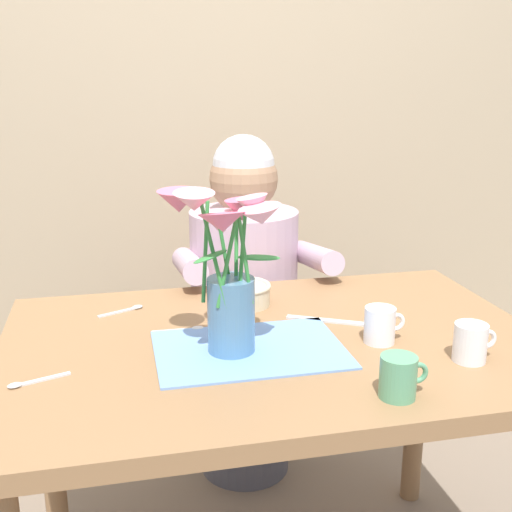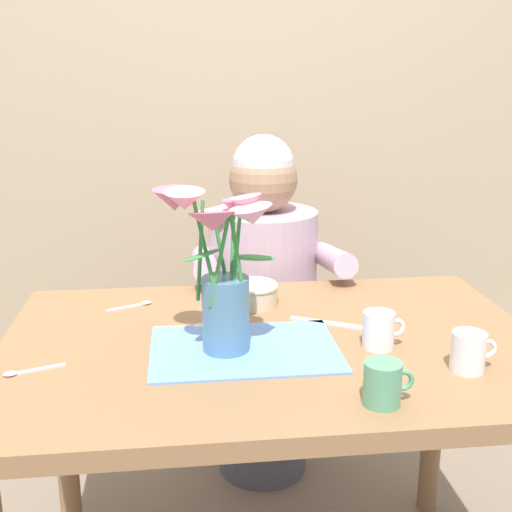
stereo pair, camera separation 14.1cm
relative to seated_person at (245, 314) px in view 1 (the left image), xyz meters
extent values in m
cube|color=tan|center=(-0.06, 0.43, 0.69)|extent=(4.00, 0.10, 2.50)
cube|color=olive|center=(-0.06, -0.62, 0.16)|extent=(1.20, 0.80, 0.04)
cylinder|color=olive|center=(-0.60, -0.28, -0.21)|extent=(0.06, 0.06, 0.70)
cylinder|color=olive|center=(0.48, -0.28, -0.21)|extent=(0.06, 0.06, 0.70)
cylinder|color=#4C4C56|center=(0.00, 0.00, -0.36)|extent=(0.30, 0.30, 0.40)
cylinder|color=#BC9EB2|center=(0.00, 0.00, 0.09)|extent=(0.34, 0.34, 0.50)
sphere|color=#A37A5B|center=(0.00, 0.00, 0.44)|extent=(0.21, 0.21, 0.21)
sphere|color=silver|center=(0.00, 0.00, 0.48)|extent=(0.19, 0.19, 0.19)
cylinder|color=#BC9EB2|center=(-0.19, -0.14, 0.22)|extent=(0.07, 0.33, 0.12)
cylinder|color=#BC9EB2|center=(0.19, -0.14, 0.22)|extent=(0.07, 0.33, 0.12)
cube|color=#6B93D1|center=(-0.13, -0.67, 0.18)|extent=(0.40, 0.28, 0.00)
cylinder|color=teal|center=(-0.17, -0.67, 0.26)|extent=(0.10, 0.10, 0.16)
cylinder|color=#388E42|center=(-0.14, -0.67, 0.39)|extent=(0.03, 0.04, 0.20)
cone|color=pink|center=(-0.12, -0.68, 0.49)|extent=(0.09, 0.08, 0.06)
sphere|color=#E5D14C|center=(-0.12, -0.68, 0.50)|extent=(0.02, 0.02, 0.02)
cylinder|color=#388E42|center=(-0.15, -0.64, 0.38)|extent=(0.02, 0.05, 0.18)
cone|color=#DB6684|center=(-0.13, -0.61, 0.47)|extent=(0.08, 0.08, 0.05)
sphere|color=#E5D14C|center=(-0.13, -0.61, 0.48)|extent=(0.02, 0.02, 0.02)
cylinder|color=#388E42|center=(-0.17, -0.63, 0.37)|extent=(0.03, 0.01, 0.15)
cone|color=pink|center=(-0.17, -0.60, 0.44)|extent=(0.12, 0.12, 0.05)
sphere|color=#E5D14C|center=(-0.17, -0.60, 0.45)|extent=(0.02, 0.02, 0.02)
cylinder|color=#388E42|center=(-0.21, -0.65, 0.40)|extent=(0.02, 0.02, 0.21)
cone|color=#DB6684|center=(-0.26, -0.64, 0.50)|extent=(0.12, 0.12, 0.05)
sphere|color=#E5D14C|center=(-0.26, -0.64, 0.51)|extent=(0.02, 0.02, 0.02)
cylinder|color=#388E42|center=(-0.20, -0.70, 0.40)|extent=(0.05, 0.03, 0.22)
cone|color=pink|center=(-0.24, -0.73, 0.52)|extent=(0.08, 0.08, 0.05)
sphere|color=#E5D14C|center=(-0.24, -0.73, 0.52)|extent=(0.02, 0.02, 0.02)
cylinder|color=#388E42|center=(-0.18, -0.70, 0.38)|extent=(0.05, 0.01, 0.18)
cone|color=#DB6684|center=(-0.19, -0.74, 0.48)|extent=(0.10, 0.11, 0.05)
sphere|color=#E5D14C|center=(-0.19, -0.74, 0.48)|extent=(0.02, 0.02, 0.02)
cylinder|color=#388E42|center=(-0.14, -0.70, 0.39)|extent=(0.04, 0.02, 0.19)
cone|color=pink|center=(-0.12, -0.73, 0.48)|extent=(0.10, 0.10, 0.05)
sphere|color=#E5D14C|center=(-0.12, -0.73, 0.49)|extent=(0.02, 0.02, 0.02)
ellipsoid|color=#388E42|center=(-0.21, -0.70, 0.40)|extent=(0.10, 0.09, 0.03)
ellipsoid|color=#388E42|center=(-0.11, -0.66, 0.38)|extent=(0.09, 0.04, 0.02)
cylinder|color=beige|center=(-0.08, -0.39, 0.20)|extent=(0.13, 0.13, 0.05)
torus|color=beige|center=(-0.08, -0.39, 0.23)|extent=(0.14, 0.14, 0.01)
cube|color=silver|center=(0.09, -0.54, 0.18)|extent=(0.18, 0.11, 0.00)
cylinder|color=#569970|center=(0.09, -0.92, 0.22)|extent=(0.07, 0.07, 0.08)
torus|color=#569970|center=(0.13, -0.92, 0.22)|extent=(0.04, 0.01, 0.04)
cylinder|color=silver|center=(0.30, -0.81, 0.22)|extent=(0.07, 0.07, 0.08)
torus|color=silver|center=(0.34, -0.81, 0.22)|extent=(0.04, 0.01, 0.04)
cylinder|color=silver|center=(0.16, -0.68, 0.22)|extent=(0.07, 0.07, 0.08)
torus|color=silver|center=(0.20, -0.68, 0.22)|extent=(0.04, 0.01, 0.04)
cube|color=silver|center=(-0.40, -0.38, 0.18)|extent=(0.10, 0.05, 0.00)
ellipsoid|color=silver|center=(-0.35, -0.35, 0.18)|extent=(0.03, 0.03, 0.01)
cube|color=silver|center=(-0.27, -0.52, 0.18)|extent=(0.10, 0.01, 0.00)
ellipsoid|color=silver|center=(-0.22, -0.53, 0.18)|extent=(0.03, 0.02, 0.01)
cube|color=silver|center=(-0.54, -0.71, 0.18)|extent=(0.10, 0.04, 0.00)
ellipsoid|color=silver|center=(-0.59, -0.73, 0.18)|extent=(0.03, 0.03, 0.01)
camera|label=1|loc=(-0.39, -1.89, 0.75)|focal=44.89mm
camera|label=2|loc=(-0.25, -1.92, 0.75)|focal=44.89mm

